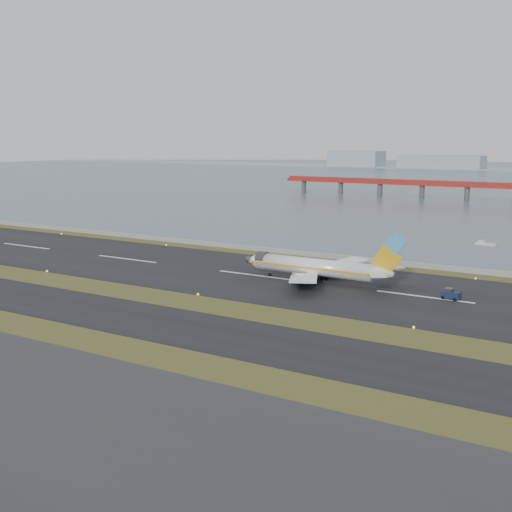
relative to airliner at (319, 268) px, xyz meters
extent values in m
plane|color=#384518|center=(-15.92, -30.85, -3.46)|extent=(1000.00, 1000.00, 0.00)
cube|color=black|center=(-15.92, -42.85, -3.41)|extent=(1000.00, 18.00, 0.10)
cube|color=black|center=(-15.92, -0.85, -3.41)|extent=(1000.00, 45.00, 0.10)
cube|color=gray|center=(-15.92, 29.15, -2.96)|extent=(1000.00, 2.50, 1.00)
cylinder|color=#4C4C51|center=(-91.92, 219.15, -0.46)|extent=(2.80, 2.80, 7.00)
cube|color=#98A7B4|center=(-235.92, 589.15, 5.54)|extent=(60.00, 35.00, 18.00)
cube|color=#98A7B4|center=(-135.92, 589.15, 3.54)|extent=(90.00, 35.00, 14.00)
cylinder|color=white|center=(-1.50, 0.00, 0.04)|extent=(28.00, 3.80, 3.80)
cone|color=white|center=(-17.10, 0.00, 0.04)|extent=(3.20, 3.80, 3.80)
cone|color=white|center=(14.70, 0.00, 0.34)|extent=(5.00, 3.80, 3.80)
cube|color=#F1AC19|center=(-1.50, -1.92, 0.04)|extent=(31.00, 0.06, 0.45)
cube|color=#F1AC19|center=(-1.50, 1.92, 0.04)|extent=(31.00, 0.06, 0.45)
cube|color=white|center=(0.70, -8.50, -0.66)|extent=(11.31, 15.89, 1.66)
cube|color=white|center=(0.70, 8.50, -0.66)|extent=(11.31, 15.89, 1.66)
cylinder|color=#353539|center=(-1.00, -6.00, -1.86)|extent=(4.20, 2.10, 2.10)
cylinder|color=#353539|center=(-1.00, 6.00, -1.86)|extent=(4.20, 2.10, 2.10)
cube|color=#F1AC19|center=(15.50, 0.00, 3.24)|extent=(6.80, 0.35, 6.85)
cube|color=#4CABD7|center=(17.40, 0.00, 6.94)|extent=(4.85, 0.37, 4.90)
cube|color=white|center=(15.00, -3.80, 0.84)|extent=(5.64, 6.80, 0.22)
cube|color=white|center=(15.00, 3.80, 0.84)|extent=(5.64, 6.80, 0.22)
cylinder|color=black|center=(-12.50, 0.00, -3.01)|extent=(0.80, 0.28, 0.80)
cylinder|color=black|center=(0.00, -2.80, -2.91)|extent=(1.00, 0.38, 1.00)
cylinder|color=black|center=(0.00, 2.80, -2.91)|extent=(1.00, 0.38, 1.00)
cube|color=#16213D|center=(29.16, -0.11, -2.46)|extent=(3.81, 2.51, 1.33)
cube|color=#353539|center=(28.72, -0.04, -1.57)|extent=(1.79, 1.88, 0.78)
cylinder|color=black|center=(27.82, -0.80, -3.07)|extent=(0.82, 0.45, 0.78)
cylinder|color=black|center=(28.09, 0.95, -3.07)|extent=(0.82, 0.45, 0.78)
cylinder|color=black|center=(30.24, -1.17, -3.07)|extent=(0.82, 0.45, 0.78)
cylinder|color=black|center=(30.51, 0.59, -3.07)|extent=(0.82, 0.45, 0.78)
cube|color=silver|center=(20.72, 72.30, -3.11)|extent=(6.41, 2.95, 0.79)
cube|color=silver|center=(19.41, 72.52, -2.40)|extent=(1.97, 1.69, 0.79)
camera|label=1|loc=(60.45, -125.99, 27.96)|focal=45.00mm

